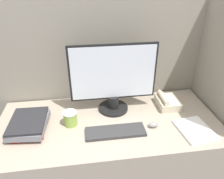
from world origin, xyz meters
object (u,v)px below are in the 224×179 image
Objects in this scene: mouse at (153,125)px; desk_telephone at (167,102)px; keyboard at (115,132)px; monitor at (113,80)px; coffee_cup at (70,118)px; book_stack at (29,124)px.

desk_telephone reaches higher than mouse.
monitor is at bearing 84.54° from keyboard.
coffee_cup is (-0.29, 0.13, 0.04)m from keyboard.
book_stack is (-0.58, -0.16, -0.20)m from monitor.
monitor is 6.07× the size of coffee_cup.
book_stack is at bearing -176.88° from coffee_cup.
keyboard is 3.83× the size of coffee_cup.
coffee_cup reaches higher than mouse.
desk_telephone is (0.73, 0.12, -0.01)m from coffee_cup.
coffee_cup is 0.74m from desk_telephone.
mouse is (0.26, 0.02, 0.01)m from keyboard.
keyboard is at bearing -95.46° from monitor.
monitor reaches higher than book_stack.
monitor is 2.00× the size of book_stack.
book_stack is 1.00m from desk_telephone.
desk_telephone is (0.44, 0.25, 0.03)m from keyboard.
book_stack is at bearing -164.74° from monitor.
desk_telephone is at bearing 9.63° from coffee_cup.
book_stack is (-0.55, 0.12, 0.03)m from keyboard.
monitor is 0.63m from book_stack.
mouse is (0.23, -0.25, -0.23)m from monitor.
mouse is 0.22× the size of book_stack.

